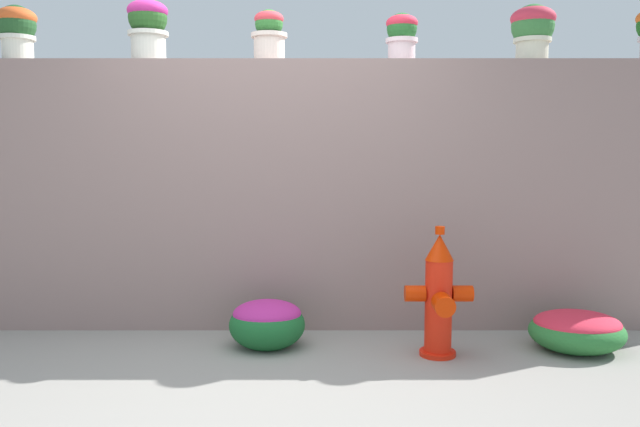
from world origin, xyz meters
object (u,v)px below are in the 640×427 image
potted_plant_2 (150,24)px  potted_plant_4 (404,34)px  potted_plant_5 (535,28)px  flower_bush_left (269,322)px  potted_plant_1 (19,28)px  flower_bush_right (579,330)px  fire_hydrant (441,298)px  potted_plant_3 (271,34)px

potted_plant_2 → potted_plant_4: 1.84m
potted_plant_5 → potted_plant_4: bearing=179.9°
flower_bush_left → potted_plant_5: bearing=17.0°
potted_plant_1 → potted_plant_5: (3.75, 0.02, 0.00)m
potted_plant_4 → potted_plant_5: (0.95, -0.00, 0.04)m
potted_plant_1 → potted_plant_2: 0.96m
potted_plant_1 → flower_bush_left: (1.84, -0.56, -2.02)m
flower_bush_right → potted_plant_5: bearing=102.8°
potted_plant_1 → fire_hydrant: 3.55m
potted_plant_1 → flower_bush_right: potted_plant_1 is taller
potted_plant_1 → potted_plant_5: bearing=0.3°
potted_plant_5 → flower_bush_right: potted_plant_5 is taller
potted_plant_1 → potted_plant_5: potted_plant_5 is taller
potted_plant_2 → flower_bush_left: bearing=-31.6°
potted_plant_2 → potted_plant_5: potted_plant_2 is taller
potted_plant_4 → potted_plant_1: bearing=-179.5°
potted_plant_2 → flower_bush_right: potted_plant_2 is taller
potted_plant_3 → fire_hydrant: bearing=-34.6°
potted_plant_2 → potted_plant_5: bearing=0.7°
potted_plant_4 → flower_bush_right: potted_plant_4 is taller
flower_bush_left → flower_bush_right: 2.05m
potted_plant_3 → potted_plant_5: potted_plant_5 is taller
potted_plant_2 → potted_plant_1: bearing=179.2°
potted_plant_3 → flower_bush_left: size_ratio=0.74×
potted_plant_1 → potted_plant_4: 2.79m
potted_plant_3 → potted_plant_4: (0.97, -0.01, -0.00)m
potted_plant_4 → fire_hydrant: size_ratio=0.42×
potted_plant_3 → flower_bush_left: potted_plant_3 is taller
potted_plant_4 → flower_bush_right: size_ratio=0.56×
potted_plant_5 → flower_bush_right: bearing=-77.2°
potted_plant_3 → potted_plant_4: 0.97m
potted_plant_1 → potted_plant_2: potted_plant_2 is taller
potted_plant_1 → fire_hydrant: (2.95, -0.75, -1.81)m
potted_plant_3 → potted_plant_1: bearing=-179.0°
flower_bush_right → potted_plant_3: bearing=162.3°
potted_plant_2 → potted_plant_3: potted_plant_2 is taller
potted_plant_2 → fire_hydrant: 2.81m
potted_plant_5 → potted_plant_3: bearing=179.6°
fire_hydrant → flower_bush_right: fire_hydrant is taller
potted_plant_3 → flower_bush_right: bearing=-17.7°
potted_plant_3 → flower_bush_left: (0.02, -0.59, -1.99)m
potted_plant_5 → flower_bush_left: bearing=-163.0°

